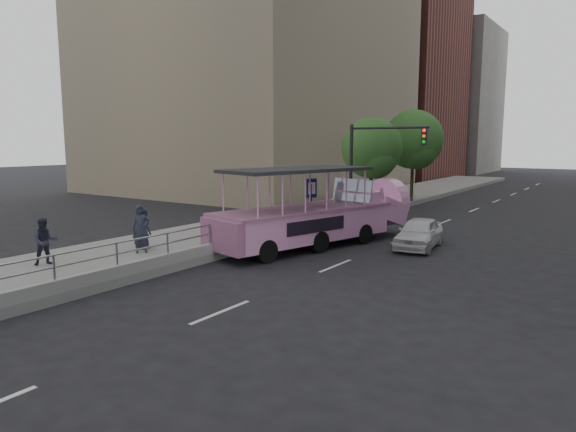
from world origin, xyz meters
name	(u,v)px	position (x,y,z in m)	size (l,w,h in m)	color
ground	(241,288)	(0.00, 0.00, 0.00)	(160.00, 160.00, 0.00)	black
sidewalk	(279,223)	(-5.75, 10.00, 0.15)	(5.50, 80.00, 0.30)	gray
kerb_wall	(210,248)	(-3.12, 2.00, 0.48)	(0.24, 30.00, 0.36)	#A3A39D
guardrail	(209,231)	(-3.12, 2.00, 1.14)	(0.07, 22.00, 0.71)	#AEAFB3
duck_boat	(321,216)	(-1.37, 6.91, 1.22)	(4.70, 10.15, 3.28)	black
car	(419,233)	(2.29, 8.66, 0.62)	(1.47, 3.64, 1.24)	silver
pedestrian_near	(141,229)	(-5.25, 0.67, 1.18)	(0.64, 0.42, 1.76)	#282B3A
pedestrian_mid	(45,242)	(-6.37, -2.35, 1.08)	(0.76, 0.59, 1.56)	#282B3A
pedestrian_far	(142,229)	(-5.77, 1.16, 1.08)	(0.76, 0.50, 1.55)	#282B3A
parking_sign	(311,200)	(-2.69, 8.26, 1.69)	(0.27, 0.56, 2.67)	#232325
traffic_signal	(372,158)	(-1.70, 12.50, 3.50)	(4.20, 0.32, 5.20)	#232325
street_tree_near	(373,150)	(-3.30, 15.93, 3.82)	(3.52, 3.52, 5.72)	#3C261B
street_tree_far	(414,142)	(-3.10, 21.93, 4.31)	(3.97, 3.97, 6.45)	#3C261B
midrise_brick	(378,70)	(-18.00, 48.00, 13.00)	(18.00, 16.00, 26.00)	brown
midrise_stone_b	(436,102)	(-16.00, 64.00, 10.00)	(16.00, 14.00, 20.00)	gray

